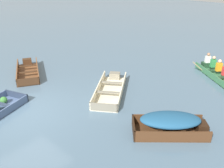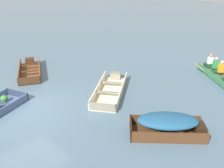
# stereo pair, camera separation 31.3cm
# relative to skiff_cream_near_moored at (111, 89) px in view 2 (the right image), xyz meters

# --- Properties ---
(ground_plane) EXTENTS (80.00, 80.00, 0.00)m
(ground_plane) POSITION_rel_skiff_cream_near_moored_xyz_m (-1.19, -3.65, -0.12)
(ground_plane) COLOR slate
(skiff_cream_near_moored) EXTENTS (2.87, 3.48, 0.37)m
(skiff_cream_near_moored) POSITION_rel_skiff_cream_near_moored_xyz_m (0.00, 0.00, 0.00)
(skiff_cream_near_moored) COLOR beige
(skiff_cream_near_moored) RESTS_ON ground
(skiff_wooden_brown_mid_moored) EXTENTS (3.28, 2.50, 0.40)m
(skiff_wooden_brown_mid_moored) POSITION_rel_skiff_cream_near_moored_xyz_m (-4.80, -1.43, 0.02)
(skiff_wooden_brown_mid_moored) COLOR brown
(skiff_wooden_brown_mid_moored) RESTS_ON ground
(skiff_dark_varnish_far_moored) EXTENTS (2.59, 2.49, 0.73)m
(skiff_dark_varnish_far_moored) POSITION_rel_skiff_cream_near_moored_xyz_m (3.71, -0.96, 0.30)
(skiff_dark_varnish_far_moored) COLOR #4C2D19
(skiff_dark_varnish_far_moored) RESTS_ON ground
(rowboat_green_with_crew) EXTENTS (3.31, 2.97, 0.89)m
(rowboat_green_with_crew) POSITION_rel_skiff_cream_near_moored_xyz_m (2.92, 5.20, 0.09)
(rowboat_green_with_crew) COLOR #387047
(rowboat_green_with_crew) RESTS_ON ground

